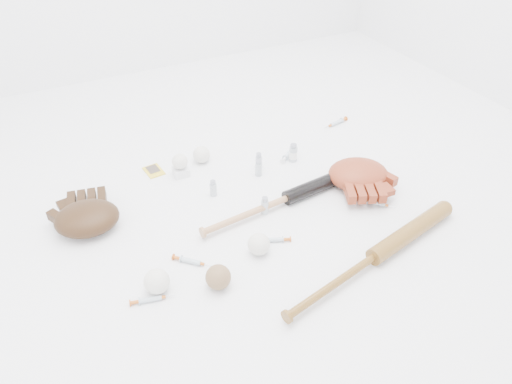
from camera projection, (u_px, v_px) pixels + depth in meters
name	position (u px, v px, depth m)	size (l,w,h in m)	color
bat_dark	(288.00, 198.00, 1.95)	(0.80, 0.06, 0.06)	black
bat_wood	(374.00, 257.00, 1.68)	(0.86, 0.06, 0.06)	brown
glove_dark	(87.00, 218.00, 1.82)	(0.28, 0.28, 0.10)	#311D0D
glove_tan	(358.00, 174.00, 2.03)	(0.29, 0.29, 0.11)	maroon
trading_card	(154.00, 171.00, 2.14)	(0.07, 0.10, 0.01)	gold
pedestal	(181.00, 171.00, 2.11)	(0.06, 0.06, 0.03)	white
baseball_on_pedestal	(180.00, 162.00, 2.08)	(0.07, 0.07, 0.07)	silver
baseball_left	(157.00, 281.00, 1.58)	(0.08, 0.08, 0.08)	silver
baseball_upper	(201.00, 155.00, 2.18)	(0.07, 0.07, 0.07)	silver
baseball_mid	(259.00, 244.00, 1.72)	(0.08, 0.08, 0.08)	silver
baseball_aged	(218.00, 277.00, 1.59)	(0.08, 0.08, 0.08)	brown
syringe_0	(191.00, 261.00, 1.70)	(0.16, 0.03, 0.02)	#ADBCC6
syringe_1	(274.00, 240.00, 1.78)	(0.15, 0.03, 0.02)	#ADBCC6
syringe_2	(288.00, 154.00, 2.23)	(0.17, 0.03, 0.02)	#ADBCC6
syringe_3	(377.00, 203.00, 1.95)	(0.15, 0.03, 0.02)	#ADBCC6
syringe_4	(336.00, 123.00, 2.46)	(0.16, 0.03, 0.02)	#ADBCC6
syringe_5	(151.00, 299.00, 1.56)	(0.15, 0.03, 0.02)	#ADBCC6
vial_0	(258.00, 168.00, 2.10)	(0.03, 0.03, 0.08)	#ABB4BB
vial_1	(259.00, 161.00, 2.14)	(0.03, 0.03, 0.07)	#ABB4BB
vial_2	(213.00, 188.00, 1.99)	(0.03, 0.03, 0.07)	#ABB4BB
vial_3	(293.00, 153.00, 2.18)	(0.04, 0.04, 0.08)	#ABB4BB
vial_4	(265.00, 205.00, 1.90)	(0.03, 0.03, 0.07)	#ABB4BB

